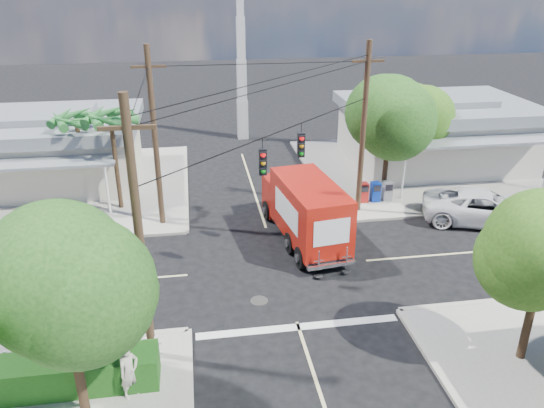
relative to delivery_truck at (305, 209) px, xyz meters
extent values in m
plane|color=black|center=(-1.64, -2.46, -1.61)|extent=(120.00, 120.00, 0.00)
cube|color=gray|center=(9.36, 8.54, -1.54)|extent=(14.00, 14.00, 0.14)
cube|color=#A29E90|center=(2.36, 8.54, -1.54)|extent=(0.25, 14.00, 0.14)
cube|color=#A29E90|center=(9.36, 1.54, -1.54)|extent=(14.00, 0.25, 0.14)
cube|color=gray|center=(-12.64, 8.54, -1.54)|extent=(14.00, 14.00, 0.14)
cube|color=#A29E90|center=(-5.64, 8.54, -1.54)|extent=(0.25, 14.00, 0.14)
cube|color=#A29E90|center=(-12.64, 1.54, -1.54)|extent=(14.00, 0.25, 0.14)
cube|color=beige|center=(-1.64, 7.54, -1.60)|extent=(0.12, 12.00, 0.01)
cube|color=beige|center=(8.36, -2.46, -1.60)|extent=(12.00, 0.12, 0.01)
cube|color=beige|center=(-11.64, -2.46, -1.60)|extent=(12.00, 0.12, 0.01)
cube|color=silver|center=(-1.64, -6.76, -1.60)|extent=(7.50, 0.40, 0.01)
cube|color=beige|center=(10.86, 9.54, 0.23)|extent=(11.00, 8.00, 3.40)
cube|color=gray|center=(10.86, 9.54, 2.28)|extent=(11.80, 8.80, 0.70)
cube|color=gray|center=(10.86, 9.54, 2.78)|extent=(6.05, 4.40, 0.50)
cube|color=gray|center=(10.86, 4.64, 1.43)|extent=(9.90, 1.80, 0.15)
cylinder|color=silver|center=(6.46, 3.84, -0.02)|extent=(0.12, 0.12, 2.90)
cube|color=beige|center=(-13.64, 10.04, 0.13)|extent=(10.00, 8.00, 3.20)
cube|color=gray|center=(-13.64, 10.04, 2.08)|extent=(10.80, 8.80, 0.70)
cube|color=gray|center=(-13.64, 10.04, 2.58)|extent=(5.50, 4.40, 0.50)
cube|color=gray|center=(-13.64, 5.14, 1.23)|extent=(9.00, 1.80, 0.15)
cylinder|color=silver|center=(-9.64, 4.34, -0.12)|extent=(0.12, 0.12, 2.70)
cube|color=silver|center=(-1.14, 17.54, -0.11)|extent=(0.80, 0.80, 3.00)
cube|color=silver|center=(-1.14, 17.54, 2.89)|extent=(0.70, 0.70, 3.00)
cube|color=silver|center=(-1.14, 17.54, 5.89)|extent=(0.60, 0.60, 3.00)
cylinder|color=#422D1C|center=(-8.64, -9.96, 0.39)|extent=(0.28, 0.28, 3.71)
sphere|color=#1B4314|center=(-8.64, -9.96, 2.71)|extent=(3.71, 3.71, 3.71)
sphere|color=#1B4314|center=(-9.04, -9.76, 2.94)|extent=(3.02, 3.02, 3.02)
sphere|color=#1B4314|center=(-8.29, -10.26, 2.59)|extent=(3.25, 3.25, 3.25)
cylinder|color=#422D1C|center=(5.56, 4.34, 0.58)|extent=(0.28, 0.28, 4.10)
sphere|color=#1B4314|center=(5.56, 4.34, 3.14)|extent=(4.10, 4.10, 4.10)
sphere|color=#1B4314|center=(5.16, 4.54, 3.40)|extent=(3.33, 3.33, 3.33)
sphere|color=#1B4314|center=(5.91, 4.04, 3.01)|extent=(3.58, 3.58, 3.58)
cylinder|color=#422D1C|center=(8.16, 6.54, 0.32)|extent=(0.28, 0.28, 3.58)
sphere|color=#275A14|center=(8.16, 6.54, 2.56)|extent=(3.58, 3.58, 3.58)
sphere|color=#275A14|center=(7.76, 6.74, 2.79)|extent=(2.91, 2.91, 2.91)
sphere|color=#275A14|center=(8.51, 6.24, 2.45)|extent=(3.14, 3.14, 3.14)
cylinder|color=#422D1C|center=(5.36, -9.66, 0.26)|extent=(0.28, 0.28, 3.46)
sphere|color=#275A14|center=(5.36, -9.66, 2.42)|extent=(3.46, 3.46, 3.46)
sphere|color=#275A14|center=(4.96, -9.46, 2.64)|extent=(2.81, 2.81, 2.81)
cylinder|color=#422D1C|center=(-9.14, 5.04, 1.03)|extent=(0.24, 0.24, 5.00)
cone|color=#28712E|center=(-8.24, 5.04, 3.63)|extent=(0.50, 2.06, 0.98)
cone|color=#28712E|center=(-8.58, 5.74, 3.63)|extent=(1.92, 1.68, 0.98)
cone|color=#28712E|center=(-9.34, 5.92, 3.63)|extent=(2.12, 0.95, 0.98)
cone|color=#28712E|center=(-9.95, 5.43, 3.63)|extent=(1.34, 2.07, 0.98)
cone|color=#28712E|center=(-9.95, 4.65, 3.63)|extent=(1.34, 2.07, 0.98)
cone|color=#28712E|center=(-9.34, 4.16, 3.63)|extent=(2.12, 0.95, 0.98)
cone|color=#28712E|center=(-8.58, 4.34, 3.63)|extent=(1.92, 1.68, 0.98)
cylinder|color=#422D1C|center=(-11.14, 6.54, 0.83)|extent=(0.24, 0.24, 4.60)
cone|color=#28712E|center=(-10.24, 6.54, 3.23)|extent=(0.50, 2.06, 0.98)
cone|color=#28712E|center=(-10.58, 7.24, 3.23)|extent=(1.92, 1.68, 0.98)
cone|color=#28712E|center=(-11.34, 7.42, 3.23)|extent=(2.12, 0.95, 0.98)
cone|color=#28712E|center=(-11.95, 6.93, 3.23)|extent=(1.34, 2.07, 0.98)
cone|color=#28712E|center=(-11.95, 6.15, 3.23)|extent=(1.34, 2.07, 0.98)
cone|color=#28712E|center=(-11.34, 5.66, 3.23)|extent=(2.12, 0.95, 0.98)
cone|color=#28712E|center=(-10.58, 5.84, 3.23)|extent=(1.92, 1.68, 0.98)
cylinder|color=#473321|center=(-6.84, -7.66, 2.89)|extent=(0.28, 0.28, 9.00)
cube|color=#473321|center=(-6.84, -7.66, 6.39)|extent=(1.60, 0.12, 0.12)
cylinder|color=#473321|center=(3.56, 2.74, 2.89)|extent=(0.28, 0.28, 9.00)
cube|color=#473321|center=(3.56, 2.74, 6.39)|extent=(1.60, 0.12, 0.12)
cylinder|color=#473321|center=(-6.84, 2.74, 2.89)|extent=(0.28, 0.28, 9.00)
cube|color=#473321|center=(-6.84, 2.74, 6.39)|extent=(1.60, 0.12, 0.12)
cylinder|color=black|center=(-1.64, -2.46, 4.59)|extent=(10.43, 10.43, 0.04)
cube|color=black|center=(-2.44, -3.26, 3.64)|extent=(0.30, 0.24, 1.05)
sphere|color=red|center=(-2.44, -3.40, 3.97)|extent=(0.20, 0.20, 0.20)
cube|color=black|center=(-0.54, -1.36, 3.64)|extent=(0.30, 0.24, 1.05)
sphere|color=red|center=(-0.54, -1.50, 3.97)|extent=(0.20, 0.20, 0.20)
cube|color=silver|center=(-9.44, -8.06, -1.12)|extent=(5.94, 0.05, 0.08)
cube|color=silver|center=(-9.44, -8.06, -0.72)|extent=(5.94, 0.05, 0.08)
cube|color=silver|center=(-6.64, -8.06, -0.97)|extent=(0.09, 0.06, 1.00)
cube|color=#184812|center=(-9.64, -8.86, -0.92)|extent=(6.20, 1.20, 1.10)
cube|color=#AD1B16|center=(4.16, 3.74, -0.92)|extent=(0.50, 0.50, 1.10)
cube|color=#072899|center=(4.86, 3.74, -0.92)|extent=(0.50, 0.50, 1.10)
cube|color=slate|center=(5.56, 3.74, -0.92)|extent=(0.50, 0.50, 1.10)
cube|color=black|center=(-0.02, 0.14, -1.11)|extent=(3.02, 7.27, 0.23)
cube|color=#B2190D|center=(-0.39, 2.87, -0.39)|extent=(2.36, 1.82, 1.99)
cube|color=black|center=(-0.48, 3.50, -0.03)|extent=(1.91, 0.48, 0.86)
cube|color=silver|center=(-0.51, 3.68, -1.02)|extent=(2.08, 0.39, 0.32)
cube|color=#B2190D|center=(0.09, -0.66, 0.25)|extent=(2.95, 5.50, 2.62)
cube|color=white|center=(1.23, -0.51, 0.38)|extent=(0.46, 3.23, 1.18)
cube|color=white|center=(-1.05, -0.82, 0.38)|extent=(0.46, 3.23, 1.18)
cube|color=white|center=(0.45, -3.28, 0.38)|extent=(1.62, 0.24, 1.18)
cube|color=silver|center=(0.47, -3.40, -1.11)|extent=(2.18, 0.52, 0.16)
cube|color=silver|center=(-0.15, -3.60, -0.75)|extent=(0.41, 0.11, 0.90)
cube|color=silver|center=(1.11, -3.43, -0.75)|extent=(0.41, 0.11, 0.90)
cylinder|color=black|center=(-1.41, 2.60, -1.11)|extent=(0.42, 1.02, 0.99)
cylinder|color=black|center=(0.65, 2.88, -1.11)|extent=(0.42, 1.02, 0.99)
cylinder|color=black|center=(-0.69, -2.60, -1.11)|extent=(0.42, 1.02, 0.99)
cylinder|color=black|center=(1.37, -2.31, -1.11)|extent=(0.42, 1.02, 0.99)
imported|color=silver|center=(9.54, 0.45, -0.76)|extent=(6.71, 4.79, 1.70)
imported|color=#B8B09F|center=(-7.36, -9.47, -0.56)|extent=(0.79, 0.77, 1.82)
camera|label=1|loc=(-5.06, -22.40, 10.38)|focal=35.00mm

